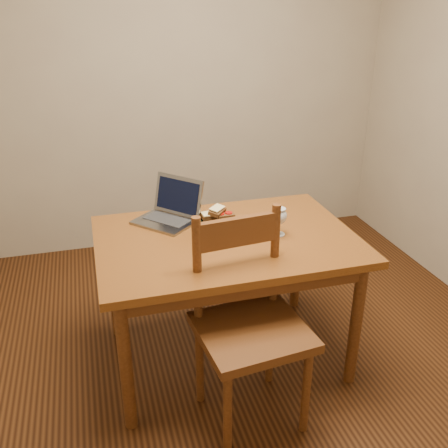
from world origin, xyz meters
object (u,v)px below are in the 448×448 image
object	(u,v)px
milk_glass	(279,222)
laptop	(171,209)
plate	(217,219)
chair	(250,316)
table	(226,252)

from	to	relation	value
milk_glass	laptop	xyz separation A→B (m)	(-0.49, 0.34, -0.02)
plate	milk_glass	world-z (taller)	milk_glass
milk_glass	laptop	world-z (taller)	laptop
chair	laptop	size ratio (longest dim) A/B	1.26
plate	milk_glass	bearing A→B (deg)	-45.33
milk_glass	table	bearing A→B (deg)	169.82
laptop	table	bearing A→B (deg)	-4.48
table	chair	bearing A→B (deg)	-91.64
table	plate	size ratio (longest dim) A/B	6.53
milk_glass	laptop	distance (m)	0.60
chair	laptop	world-z (taller)	chair
table	milk_glass	distance (m)	0.31
table	chair	distance (m)	0.44
table	chair	size ratio (longest dim) A/B	2.52
chair	laptop	distance (m)	0.79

